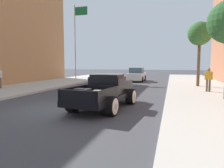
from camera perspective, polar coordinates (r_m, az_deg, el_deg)
ground_plane at (r=9.91m, az=-13.43°, el=-6.77°), size 140.00×140.00×0.00m
hotrod_truck_black at (r=10.10m, az=-1.52°, el=-2.05°), size 2.53×5.06×1.58m
car_background_white at (r=25.49m, az=6.81°, el=2.48°), size 1.88×4.31×1.65m
pedestrian_sidewalk_right at (r=16.08m, az=24.97°, el=1.43°), size 0.53×0.22×1.65m
flagpole at (r=26.65m, az=-9.64°, el=13.36°), size 1.74×0.16×9.16m
street_tree_second at (r=19.84m, az=22.93°, el=12.41°), size 2.03×2.03×5.56m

